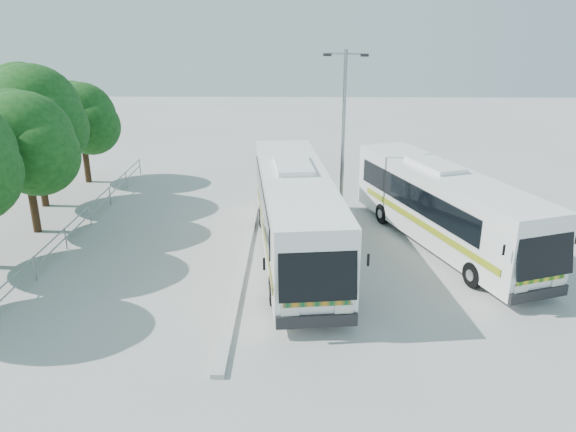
{
  "coord_description": "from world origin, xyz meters",
  "views": [
    {
      "loc": [
        -0.11,
        -19.08,
        9.59
      ],
      "look_at": [
        -0.47,
        2.65,
        1.72
      ],
      "focal_mm": 35.0,
      "sensor_mm": 36.0,
      "label": 1
    }
  ],
  "objects_px": {
    "coach_main": "(295,212)",
    "lamppost": "(343,132)",
    "tree_far_d": "(34,115)",
    "tree_far_c": "(25,142)",
    "coach_adjacent": "(445,206)",
    "tree_far_e": "(82,118)"
  },
  "relations": [
    {
      "from": "tree_far_d",
      "to": "tree_far_e",
      "type": "distance_m",
      "value": 4.65
    },
    {
      "from": "tree_far_d",
      "to": "lamppost",
      "type": "distance_m",
      "value": 15.51
    },
    {
      "from": "tree_far_d",
      "to": "coach_main",
      "type": "distance_m",
      "value": 14.86
    },
    {
      "from": "coach_adjacent",
      "to": "lamppost",
      "type": "height_order",
      "value": "lamppost"
    },
    {
      "from": "tree_far_e",
      "to": "tree_far_c",
      "type": "bearing_deg",
      "value": -86.46
    },
    {
      "from": "tree_far_d",
      "to": "lamppost",
      "type": "xyz_separation_m",
      "value": [
        15.31,
        -2.44,
        -0.33
      ]
    },
    {
      "from": "coach_main",
      "to": "lamppost",
      "type": "distance_m",
      "value": 5.1
    },
    {
      "from": "tree_far_d",
      "to": "coach_adjacent",
      "type": "distance_m",
      "value": 20.4
    },
    {
      "from": "tree_far_c",
      "to": "lamppost",
      "type": "distance_m",
      "value": 14.18
    },
    {
      "from": "tree_far_d",
      "to": "coach_adjacent",
      "type": "bearing_deg",
      "value": -14.61
    },
    {
      "from": "tree_far_d",
      "to": "coach_main",
      "type": "relative_size",
      "value": 0.56
    },
    {
      "from": "tree_far_c",
      "to": "coach_adjacent",
      "type": "xyz_separation_m",
      "value": [
        18.34,
        -1.39,
        -2.44
      ]
    },
    {
      "from": "coach_adjacent",
      "to": "lamppost",
      "type": "distance_m",
      "value": 5.65
    },
    {
      "from": "tree_far_d",
      "to": "coach_main",
      "type": "xyz_separation_m",
      "value": [
        13.15,
        -6.3,
        -2.86
      ]
    },
    {
      "from": "tree_far_c",
      "to": "coach_main",
      "type": "relative_size",
      "value": 0.5
    },
    {
      "from": "tree_far_c",
      "to": "tree_far_e",
      "type": "distance_m",
      "value": 8.22
    },
    {
      "from": "tree_far_d",
      "to": "coach_adjacent",
      "type": "height_order",
      "value": "tree_far_d"
    },
    {
      "from": "tree_far_e",
      "to": "lamppost",
      "type": "bearing_deg",
      "value": -25.38
    },
    {
      "from": "tree_far_c",
      "to": "tree_far_e",
      "type": "height_order",
      "value": "tree_far_c"
    },
    {
      "from": "tree_far_c",
      "to": "coach_main",
      "type": "xyz_separation_m",
      "value": [
        11.96,
        -2.6,
        -2.31
      ]
    },
    {
      "from": "tree_far_d",
      "to": "coach_main",
      "type": "height_order",
      "value": "tree_far_d"
    },
    {
      "from": "tree_far_d",
      "to": "lamppost",
      "type": "bearing_deg",
      "value": -9.05
    }
  ]
}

